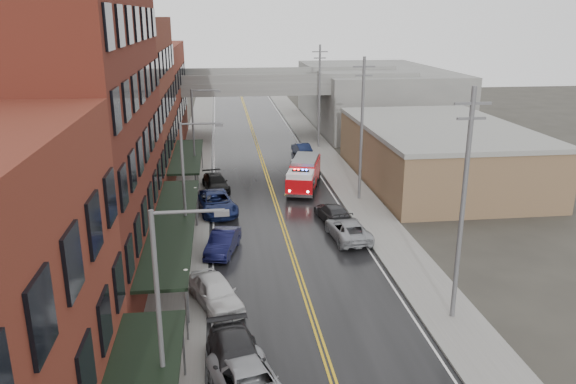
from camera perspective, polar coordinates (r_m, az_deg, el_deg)
road at (r=42.68m, az=-0.58°, el=-3.21°), size 11.00×160.00×0.02m
sidewalk_left at (r=42.52m, az=-10.42°, el=-3.50°), size 3.00×160.00×0.15m
sidewalk_right at (r=44.03m, az=8.91°, el=-2.68°), size 3.00×160.00×0.15m
curb_left at (r=42.44m, az=-8.20°, el=-3.42°), size 0.30×160.00×0.15m
curb_right at (r=43.62m, az=6.82°, el=-2.79°), size 0.30×160.00×0.15m
brick_building_b at (r=34.40m, az=-21.92°, el=6.04°), size 9.00×20.00×18.00m
brick_building_c at (r=51.52m, az=-17.01°, el=8.24°), size 9.00×15.00×15.00m
brick_building_far at (r=68.87m, az=-14.54°, el=9.32°), size 9.00×20.00×12.00m
tan_building at (r=55.19m, az=14.96°, el=3.68°), size 14.00×22.00×5.00m
right_far_block at (r=83.54m, az=8.75°, el=9.62°), size 18.00×30.00×8.00m
awning_1 at (r=34.98m, az=-11.58°, el=-3.12°), size 2.60×18.00×3.09m
awning_2 at (r=51.71m, az=-10.22°, el=3.65°), size 2.60×13.00×3.09m
globe_lamp_1 at (r=28.74m, az=-10.29°, el=-9.18°), size 0.44×0.44×3.12m
globe_lamp_2 at (r=41.73m, az=-9.36°, el=-0.59°), size 0.44×0.44×3.12m
street_lamp_0 at (r=20.36m, az=-12.27°, el=-11.98°), size 2.64×0.22×9.00m
street_lamp_1 at (r=35.17m, az=-10.15°, el=0.86°), size 2.64×0.22×9.00m
street_lamp_2 at (r=50.71m, az=-9.31°, el=5.98°), size 2.64×0.22×9.00m
utility_pole_0 at (r=28.68m, az=17.35°, el=-1.15°), size 1.80×0.24×12.00m
utility_pole_1 at (r=47.01m, az=7.50°, el=6.55°), size 1.80×0.24×12.00m
utility_pole_2 at (r=66.32m, az=3.20°, el=9.82°), size 1.80×0.24×12.00m
overpass at (r=72.40m, az=-3.51°, el=10.20°), size 40.00×10.00×7.50m
fire_truck at (r=50.81m, az=1.63°, el=1.89°), size 4.42×7.67×2.67m
parked_car_left_3 at (r=25.37m, az=-5.16°, el=-16.80°), size 3.06×5.84×1.61m
parked_car_left_4 at (r=31.02m, az=-7.35°, el=-10.04°), size 3.43×5.17×1.63m
parked_car_left_5 at (r=37.56m, az=-6.63°, el=-5.10°), size 2.64×4.73×1.47m
parked_car_left_6 at (r=45.20m, az=-7.36°, el=-1.07°), size 3.90×6.37×1.65m
parked_car_left_7 at (r=50.96m, az=-7.36°, el=0.93°), size 2.81×5.16×1.42m
parked_car_right_0 at (r=39.77m, az=6.12°, el=-3.80°), size 2.76×5.32×1.43m
parked_car_right_1 at (r=43.21m, az=4.53°, el=-2.09°), size 2.53×4.79×1.32m
parked_car_right_2 at (r=57.14m, az=1.49°, el=2.92°), size 2.34×4.58×1.49m
parked_car_right_3 at (r=63.81m, az=1.39°, el=4.42°), size 1.95×4.37×1.39m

